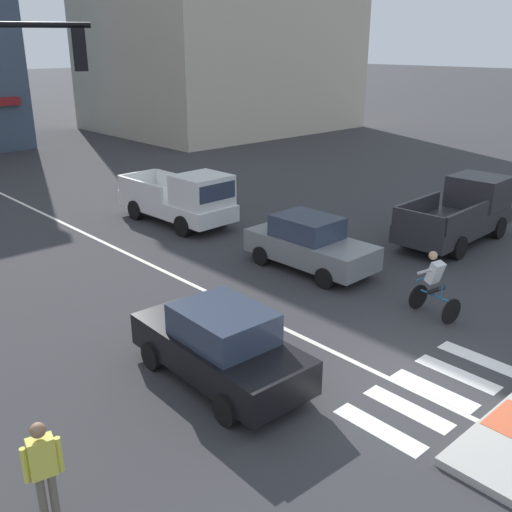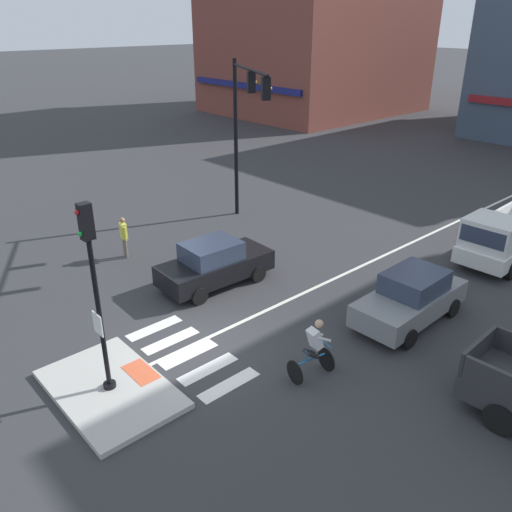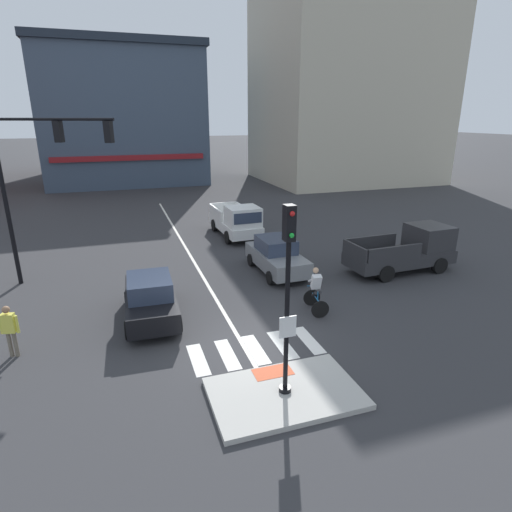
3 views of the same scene
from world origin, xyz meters
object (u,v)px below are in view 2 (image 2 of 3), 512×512
Objects in this scene: signal_pole at (95,284)px; car_black_westbound_near at (214,264)px; cyclist at (314,348)px; car_grey_eastbound_mid at (411,297)px; pedestrian_at_curb_left at (124,234)px; pickup_truck_white_eastbound_far at (502,239)px; traffic_light_mast at (244,116)px.

car_black_westbound_near is at bearing 117.16° from signal_pole.
signal_pole is at bearing -62.84° from car_black_westbound_near.
car_black_westbound_near is at bearing 167.77° from cyclist.
car_grey_eastbound_mid is 11.03m from pedestrian_at_curb_left.
car_black_westbound_near is (-2.88, 5.61, -2.29)m from signal_pole.
signal_pole is 5.72m from cyclist.
pedestrian_at_curb_left is at bearing -157.27° from car_grey_eastbound_mid.
pickup_truck_white_eastbound_far is (3.02, 14.96, -2.13)m from signal_pole.
signal_pole is at bearing -109.73° from car_grey_eastbound_mid.
pickup_truck_white_eastbound_far reaches higher than pedestrian_at_curb_left.
pickup_truck_white_eastbound_far is 10.62m from cyclist.
cyclist is at bearing -31.51° from traffic_light_mast.
car_black_westbound_near is 0.81× the size of pickup_truck_white_eastbound_far.
traffic_light_mast is at bearing 148.49° from cyclist.
pickup_truck_white_eastbound_far is at bearing 90.78° from car_grey_eastbound_mid.
signal_pole reaches higher than pickup_truck_white_eastbound_far.
cyclist is at bearing -12.23° from car_black_westbound_near.
signal_pole is 0.95× the size of pickup_truck_white_eastbound_far.
car_black_westbound_near and car_grey_eastbound_mid have the same top height.
traffic_light_mast is 1.71× the size of car_grey_eastbound_mid.
traffic_light_mast is 1.70× the size of car_black_westbound_near.
pedestrian_at_curb_left is (-0.44, -5.85, -3.91)m from traffic_light_mast.
car_black_westbound_near is (3.76, -4.63, -4.09)m from traffic_light_mast.
cyclist is at bearing 55.39° from signal_pole.
cyclist reaches higher than pedestrian_at_curb_left.
car_grey_eastbound_mid is at bearing 26.95° from car_black_westbound_near.
pickup_truck_white_eastbound_far is 3.09× the size of pedestrian_at_curb_left.
traffic_light_mast is 7.05m from pedestrian_at_curb_left.
cyclist is at bearing -91.44° from car_grey_eastbound_mid.
traffic_light_mast is 7.23m from car_black_westbound_near.
traffic_light_mast is at bearing 170.72° from car_grey_eastbound_mid.
car_black_westbound_near is at bearing -122.21° from pickup_truck_white_eastbound_far.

